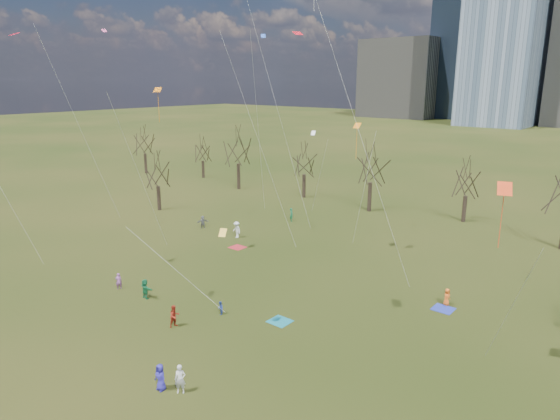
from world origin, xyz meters
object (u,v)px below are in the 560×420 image
Objects in this scene: blanket_crimson at (238,247)px; person_1 at (180,379)px; blanket_teal at (280,321)px; blanket_navy at (443,309)px; person_2 at (175,316)px; person_0 at (160,377)px.

blanket_crimson is 25.97m from person_1.
blanket_teal is 1.00× the size of blanket_crimson.
blanket_crimson is 0.90× the size of person_1.
person_2 is (-14.20, -15.38, 0.83)m from blanket_navy.
person_1 is (-7.59, -20.33, 0.87)m from blanket_navy.
blanket_teal is at bearing -35.59° from blanket_crimson.
blanket_teal is 10.57m from person_1.
blanket_navy is at bearing -34.99° from person_2.
person_0 is (14.41, -21.34, 0.81)m from blanket_crimson.
person_2 reaches higher than blanket_crimson.
blanket_navy is 0.95× the size of person_2.
person_0 is (0.00, -11.03, 0.81)m from blanket_teal.
person_2 reaches higher than blanket_teal.
blanket_navy is 21.72m from person_1.
blanket_teal is 11.06m from person_0.
blanket_crimson is 0.95× the size of person_2.
blanket_crimson is at bearing 124.40° from person_0.
person_2 is (-5.49, 5.50, 0.02)m from person_0.
person_0 is 7.77m from person_2.
person_2 is at bearing -132.70° from blanket_navy.
blanket_teal is 7.83m from person_2.
blanket_navy and blanket_crimson have the same top height.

